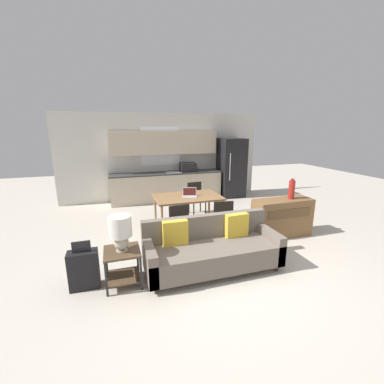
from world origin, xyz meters
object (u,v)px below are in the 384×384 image
at_px(suitcase, 84,269).
at_px(laptop, 190,194).
at_px(vase, 292,189).
at_px(dining_table, 188,199).
at_px(side_table, 123,261).
at_px(dining_chair_far_right, 196,196).
at_px(dining_chair_near_left, 177,221).
at_px(couch, 211,249).
at_px(dining_chair_near_right, 222,216).
at_px(credenza, 282,217).
at_px(table_lamp, 120,230).
at_px(refrigerator, 231,168).

bearing_deg(suitcase, laptop, 39.91).
bearing_deg(vase, dining_table, 150.51).
relative_size(side_table, suitcase, 0.75).
distance_m(laptop, suitcase, 2.83).
height_order(dining_chair_far_right, dining_chair_near_left, same).
distance_m(couch, dining_chair_far_right, 2.79).
distance_m(dining_chair_near_right, suitcase, 2.77).
relative_size(side_table, credenza, 0.43).
relative_size(couch, dining_chair_far_right, 2.59).
height_order(side_table, vase, vase).
xyz_separation_m(side_table, table_lamp, (0.00, -0.00, 0.49)).
distance_m(dining_table, laptop, 0.12).
relative_size(couch, side_table, 4.01).
xyz_separation_m(refrigerator, couch, (-2.33, -4.11, -0.61)).
distance_m(table_lamp, dining_chair_near_right, 2.33).
bearing_deg(laptop, refrigerator, 60.54).
height_order(credenza, suitcase, credenza).
bearing_deg(couch, dining_chair_near_left, 105.96).
bearing_deg(laptop, vase, -14.87).
height_order(credenza, laptop, laptop).
height_order(dining_table, suitcase, dining_table).
distance_m(dining_chair_near_right, laptop, 0.96).
bearing_deg(laptop, suitcase, -126.21).
distance_m(dining_table, side_table, 2.50).
height_order(table_lamp, credenza, table_lamp).
xyz_separation_m(side_table, laptop, (1.60, 1.87, 0.41)).
height_order(table_lamp, laptop, table_lamp).
xyz_separation_m(dining_table, dining_chair_near_left, (-0.47, -0.82, -0.19)).
height_order(dining_table, dining_chair_near_right, dining_chair_near_right).
xyz_separation_m(refrigerator, table_lamp, (-3.73, -4.14, -0.10)).
xyz_separation_m(table_lamp, suitcase, (-0.54, 0.09, -0.57)).
height_order(dining_chair_near_left, suitcase, dining_chair_near_left).
bearing_deg(dining_chair_far_right, dining_chair_near_left, -124.95).
relative_size(dining_table, vase, 3.52).
distance_m(refrigerator, table_lamp, 5.57).
xyz_separation_m(dining_table, side_table, (-1.57, -1.92, -0.31)).
height_order(dining_chair_far_right, dining_chair_near_right, same).
relative_size(refrigerator, dining_chair_far_right, 2.28).
bearing_deg(laptop, side_table, -116.60).
distance_m(table_lamp, suitcase, 0.79).
relative_size(dining_chair_far_right, dining_chair_near_left, 1.00).
xyz_separation_m(dining_chair_far_right, laptop, (-0.45, -0.86, 0.30)).
distance_m(dining_chair_far_right, suitcase, 3.71).
xyz_separation_m(credenza, dining_chair_near_right, (-1.29, 0.25, 0.08)).
height_order(dining_chair_far_right, suitcase, dining_chair_far_right).
distance_m(dining_table, suitcase, 2.82).
height_order(dining_table, vase, vase).
bearing_deg(dining_chair_near_left, dining_chair_far_right, -126.69).
height_order(dining_chair_near_right, suitcase, dining_chair_near_right).
bearing_deg(laptop, dining_chair_near_left, -109.08).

